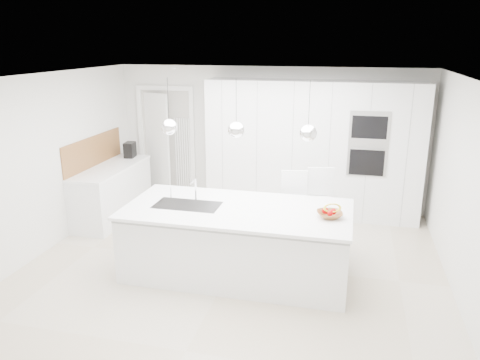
% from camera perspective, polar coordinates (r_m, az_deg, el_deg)
% --- Properties ---
extents(floor, '(5.50, 5.50, 0.00)m').
position_cam_1_polar(floor, '(6.49, -0.63, -10.09)').
color(floor, beige).
rests_on(floor, ground).
extents(wall_back, '(5.50, 0.00, 5.50)m').
position_cam_1_polar(wall_back, '(8.41, 3.55, 5.14)').
color(wall_back, silver).
rests_on(wall_back, ground).
extents(wall_left, '(0.00, 5.00, 5.00)m').
position_cam_1_polar(wall_left, '(7.20, -22.39, 1.95)').
color(wall_left, silver).
rests_on(wall_left, ground).
extents(ceiling, '(5.50, 5.50, 0.00)m').
position_cam_1_polar(ceiling, '(5.82, -0.71, 12.49)').
color(ceiling, white).
rests_on(ceiling, wall_back).
extents(tall_cabinets, '(3.60, 0.60, 2.30)m').
position_cam_1_polar(tall_cabinets, '(8.04, 8.78, 3.72)').
color(tall_cabinets, white).
rests_on(tall_cabinets, floor).
extents(oven_stack, '(0.62, 0.04, 1.05)m').
position_cam_1_polar(oven_stack, '(7.68, 15.35, 4.23)').
color(oven_stack, '#A5A5A8').
rests_on(oven_stack, tall_cabinets).
extents(doorway_frame, '(1.11, 0.08, 2.13)m').
position_cam_1_polar(doorway_frame, '(8.97, -8.89, 4.23)').
color(doorway_frame, white).
rests_on(doorway_frame, floor).
extents(hallway_door, '(0.76, 0.38, 2.00)m').
position_cam_1_polar(hallway_door, '(9.03, -10.48, 4.10)').
color(hallway_door, white).
rests_on(hallway_door, floor).
extents(radiator, '(0.32, 0.04, 1.40)m').
position_cam_1_polar(radiator, '(8.89, -6.95, 3.03)').
color(radiator, white).
rests_on(radiator, floor).
extents(left_base_cabinets, '(0.60, 1.80, 0.86)m').
position_cam_1_polar(left_base_cabinets, '(8.24, -15.27, -1.58)').
color(left_base_cabinets, white).
rests_on(left_base_cabinets, floor).
extents(left_worktop, '(0.62, 1.82, 0.04)m').
position_cam_1_polar(left_worktop, '(8.11, -15.51, 1.44)').
color(left_worktop, white).
rests_on(left_worktop, left_base_cabinets).
extents(oak_backsplash, '(0.02, 1.80, 0.50)m').
position_cam_1_polar(oak_backsplash, '(8.19, -17.43, 3.38)').
color(oak_backsplash, brown).
rests_on(oak_backsplash, wall_left).
extents(island_base, '(2.80, 1.20, 0.86)m').
position_cam_1_polar(island_base, '(6.02, -0.43, -7.78)').
color(island_base, white).
rests_on(island_base, floor).
extents(island_worktop, '(2.84, 1.40, 0.04)m').
position_cam_1_polar(island_worktop, '(5.90, -0.32, -3.60)').
color(island_worktop, white).
rests_on(island_worktop, island_base).
extents(island_sink, '(0.84, 0.44, 0.18)m').
position_cam_1_polar(island_sink, '(6.05, -6.42, -3.77)').
color(island_sink, '#3F3F42').
rests_on(island_sink, island_worktop).
extents(island_tap, '(0.02, 0.02, 0.30)m').
position_cam_1_polar(island_tap, '(6.14, -5.42, -1.17)').
color(island_tap, white).
rests_on(island_tap, island_worktop).
extents(pendant_left, '(0.20, 0.20, 0.20)m').
position_cam_1_polar(pendant_left, '(5.84, -8.62, 6.39)').
color(pendant_left, white).
rests_on(pendant_left, ceiling).
extents(pendant_mid, '(0.20, 0.20, 0.20)m').
position_cam_1_polar(pendant_mid, '(5.58, -0.46, 6.10)').
color(pendant_mid, white).
rests_on(pendant_mid, ceiling).
extents(pendant_right, '(0.20, 0.20, 0.20)m').
position_cam_1_polar(pendant_right, '(5.44, 8.30, 5.66)').
color(pendant_right, white).
rests_on(pendant_right, ceiling).
extents(fruit_bowl, '(0.37, 0.37, 0.07)m').
position_cam_1_polar(fruit_bowl, '(5.67, 10.87, -4.16)').
color(fruit_bowl, brown).
rests_on(fruit_bowl, island_worktop).
extents(espresso_machine, '(0.19, 0.27, 0.27)m').
position_cam_1_polar(espresso_machine, '(8.66, -13.27, 3.61)').
color(espresso_machine, black).
rests_on(espresso_machine, left_worktop).
extents(bar_stool_left, '(0.48, 0.60, 1.17)m').
position_cam_1_polar(bar_stool_left, '(6.61, 6.34, -4.17)').
color(bar_stool_left, white).
rests_on(bar_stool_left, floor).
extents(bar_stool_right, '(0.52, 0.63, 1.21)m').
position_cam_1_polar(bar_stool_right, '(6.68, 9.55, -3.91)').
color(bar_stool_right, white).
rests_on(bar_stool_right, floor).
extents(apple_a, '(0.08, 0.08, 0.08)m').
position_cam_1_polar(apple_a, '(5.69, 10.35, -3.71)').
color(apple_a, '#B80306').
rests_on(apple_a, fruit_bowl).
extents(apple_b, '(0.07, 0.07, 0.07)m').
position_cam_1_polar(apple_b, '(5.68, 11.32, -3.81)').
color(apple_b, '#B80306').
rests_on(apple_b, fruit_bowl).
extents(apple_c, '(0.07, 0.07, 0.07)m').
position_cam_1_polar(apple_c, '(5.62, 10.92, -4.01)').
color(apple_c, '#B80306').
rests_on(apple_c, fruit_bowl).
extents(banana_bunch, '(0.25, 0.18, 0.22)m').
position_cam_1_polar(banana_bunch, '(5.64, 11.19, -3.37)').
color(banana_bunch, yellow).
rests_on(banana_bunch, fruit_bowl).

